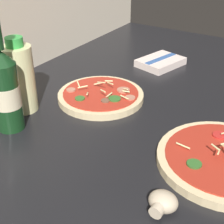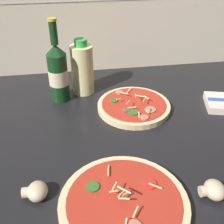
{
  "view_description": "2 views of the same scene",
  "coord_description": "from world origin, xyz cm",
  "px_view_note": "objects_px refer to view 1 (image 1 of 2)",
  "views": [
    {
      "loc": [
        -64.21,
        -34.58,
        47.2
      ],
      "look_at": [
        -5.82,
        1.87,
        7.66
      ],
      "focal_mm": 55.0,
      "sensor_mm": 36.0,
      "label": 1
    },
    {
      "loc": [
        -12.79,
        -62.71,
        52.96
      ],
      "look_at": [
        -1.95,
        6.75,
        6.24
      ],
      "focal_mm": 45.0,
      "sensor_mm": 36.0,
      "label": 2
    }
  ],
  "objects_px": {
    "pizza_far": "(101,96)",
    "mushroom_right": "(162,202)",
    "dish_towel": "(160,62)",
    "oil_bottle": "(19,78)",
    "beer_bottle": "(5,89)"
  },
  "relations": [
    {
      "from": "pizza_far",
      "to": "beer_bottle",
      "type": "height_order",
      "value": "beer_bottle"
    },
    {
      "from": "beer_bottle",
      "to": "dish_towel",
      "type": "bearing_deg",
      "value": -13.95
    },
    {
      "from": "mushroom_right",
      "to": "dish_towel",
      "type": "height_order",
      "value": "mushroom_right"
    },
    {
      "from": "pizza_far",
      "to": "dish_towel",
      "type": "height_order",
      "value": "pizza_far"
    },
    {
      "from": "oil_bottle",
      "to": "beer_bottle",
      "type": "bearing_deg",
      "value": -153.32
    },
    {
      "from": "pizza_far",
      "to": "beer_bottle",
      "type": "bearing_deg",
      "value": 156.56
    },
    {
      "from": "pizza_far",
      "to": "mushroom_right",
      "type": "bearing_deg",
      "value": -132.23
    },
    {
      "from": "pizza_far",
      "to": "oil_bottle",
      "type": "relative_size",
      "value": 1.22
    },
    {
      "from": "oil_bottle",
      "to": "dish_towel",
      "type": "relative_size",
      "value": 1.14
    },
    {
      "from": "pizza_far",
      "to": "oil_bottle",
      "type": "height_order",
      "value": "oil_bottle"
    },
    {
      "from": "pizza_far",
      "to": "dish_towel",
      "type": "distance_m",
      "value": 0.32
    },
    {
      "from": "oil_bottle",
      "to": "dish_towel",
      "type": "xyz_separation_m",
      "value": [
        0.47,
        -0.18,
        -0.08
      ]
    },
    {
      "from": "beer_bottle",
      "to": "dish_towel",
      "type": "relative_size",
      "value": 1.62
    },
    {
      "from": "oil_bottle",
      "to": "mushroom_right",
      "type": "relative_size",
      "value": 3.52
    },
    {
      "from": "pizza_far",
      "to": "dish_towel",
      "type": "bearing_deg",
      "value": -6.25
    }
  ]
}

